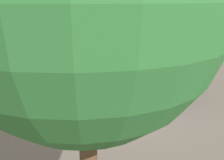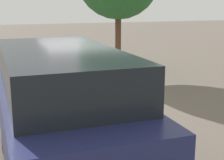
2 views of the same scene
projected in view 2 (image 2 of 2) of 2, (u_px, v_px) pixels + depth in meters
ground_plane at (96, 124)px, 8.61m from camera, size 80.00×80.00×0.00m
parking_meter_near at (119, 83)px, 8.22m from camera, size 0.20×0.11×1.50m
parked_van at (63, 112)px, 5.72m from camera, size 4.82×2.02×2.25m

